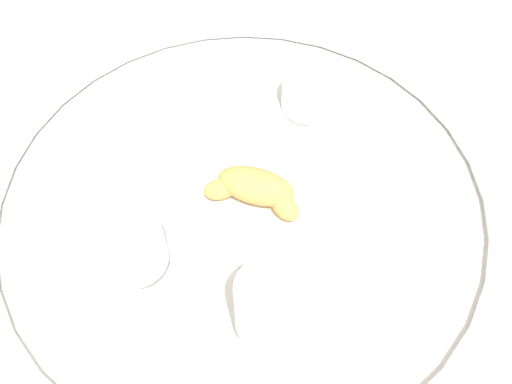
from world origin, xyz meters
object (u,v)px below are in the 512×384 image
at_px(sugar_packet, 201,109).
at_px(folded_napkin, 69,207).
at_px(croissant_large, 255,189).
at_px(juice_glass_right, 130,243).
at_px(juice_glass_left, 271,309).
at_px(pastry_plate, 256,200).
at_px(coffee_cup_near, 308,96).

relative_size(sugar_packet, folded_napkin, 0.45).
xyz_separation_m(croissant_large, juice_glass_right, (0.06, 0.16, 0.05)).
height_order(juice_glass_right, sugar_packet, juice_glass_right).
relative_size(juice_glass_right, sugar_packet, 2.80).
bearing_deg(folded_napkin, sugar_packet, -101.14).
bearing_deg(croissant_large, juice_glass_left, 128.35).
height_order(croissant_large, juice_glass_right, juice_glass_right).
relative_size(croissant_large, juice_glass_right, 0.95).
relative_size(pastry_plate, juice_glass_left, 1.37).
height_order(croissant_large, juice_glass_left, juice_glass_left).
bearing_deg(pastry_plate, croissant_large, 104.60).
bearing_deg(sugar_packet, folded_napkin, 97.14).
xyz_separation_m(coffee_cup_near, sugar_packet, (0.13, 0.09, -0.02)).
height_order(juice_glass_right, folded_napkin, juice_glass_right).
distance_m(juice_glass_left, sugar_packet, 0.37).
relative_size(coffee_cup_near, juice_glass_right, 0.97).
bearing_deg(pastry_plate, juice_glass_left, 127.95).
bearing_deg(juice_glass_left, sugar_packet, -41.49).
height_order(croissant_large, coffee_cup_near, croissant_large).
bearing_deg(juice_glass_left, croissant_large, -51.65).
height_order(coffee_cup_near, sugar_packet, coffee_cup_near).
relative_size(juice_glass_left, folded_napkin, 1.27).
bearing_deg(juice_glass_left, juice_glass_right, 7.13).
xyz_separation_m(pastry_plate, juice_glass_left, (-0.11, 0.15, 0.08)).
bearing_deg(juice_glass_right, pastry_plate, -107.94).
relative_size(juice_glass_right, folded_napkin, 1.27).
xyz_separation_m(coffee_cup_near, juice_glass_left, (-0.14, 0.33, 0.07)).
height_order(pastry_plate, juice_glass_right, juice_glass_right).
relative_size(croissant_large, folded_napkin, 1.21).
xyz_separation_m(juice_glass_left, folded_napkin, (0.31, -0.01, -0.09)).
xyz_separation_m(sugar_packet, folded_napkin, (0.05, 0.23, -0.00)).
bearing_deg(sugar_packet, juice_glass_right, 129.53).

